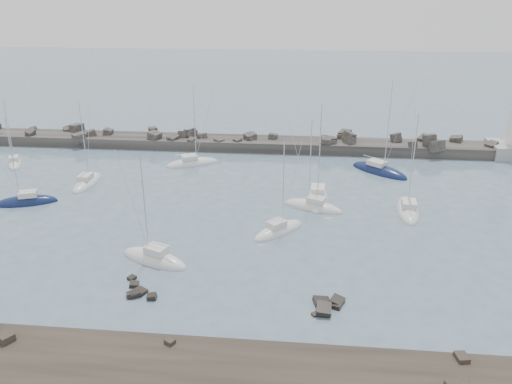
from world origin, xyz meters
TOP-DOWN VIEW (x-y plane):
  - ground at (0.00, 0.00)m, footprint 400.00×400.00m
  - rock_cluster_near at (-4.25, -9.78)m, footprint 4.01×4.13m
  - rock_cluster_far at (13.75, -10.38)m, footprint 3.26×3.49m
  - breakwater at (-7.21, 38.00)m, footprint 115.00×7.89m
  - lighthouse at (47.00, 38.00)m, footprint 7.00×7.00m
  - sailboat_1 at (-36.77, 25.25)m, footprint 5.45×7.41m
  - sailboat_2 at (-26.20, 9.72)m, footprint 8.52×5.10m
  - sailboat_3 at (-20.95, 17.62)m, footprint 2.70×8.38m
  - sailboat_4 at (-7.25, 28.02)m, footprint 9.10×6.44m
  - sailboat_5 at (-4.39, -3.69)m, footprint 8.55×5.45m
  - sailboat_6 at (13.27, 14.81)m, footprint 3.34×9.41m
  - sailboat_7 at (8.50, 4.46)m, footprint 6.92×7.16m
  - sailboat_8 at (23.24, 27.22)m, footprint 9.60×9.00m
  - sailboat_9 at (12.67, 11.96)m, footprint 8.50×5.20m
  - sailboat_10 at (25.01, 12.09)m, footprint 3.44×9.02m

SIDE VIEW (x-z plane):
  - ground at x=0.00m, z-range 0.00..0.00m
  - rock_cluster_far at x=13.75m, z-range -0.71..0.84m
  - rock_cluster_near at x=-4.25m, z-range -0.55..0.72m
  - sailboat_1 at x=-36.77m, z-range -5.62..5.88m
  - sailboat_4 at x=-7.25m, z-range -6.82..7.09m
  - sailboat_3 at x=-20.95m, z-range -6.48..6.76m
  - sailboat_7 at x=8.50m, z-range -5.93..6.21m
  - sailboat_10 at x=25.01m, z-range -6.84..7.13m
  - sailboat_9 at x=12.67m, z-range -6.34..6.63m
  - sailboat_8 at x=23.24m, z-range -7.76..8.05m
  - sailboat_2 at x=-26.20m, z-range -6.37..6.67m
  - sailboat_6 at x=13.27m, z-range -7.23..7.54m
  - sailboat_5 at x=-4.39m, z-range -6.45..6.77m
  - breakwater at x=-7.21m, z-range -2.37..3.04m
  - lighthouse at x=47.00m, z-range -4.21..10.39m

